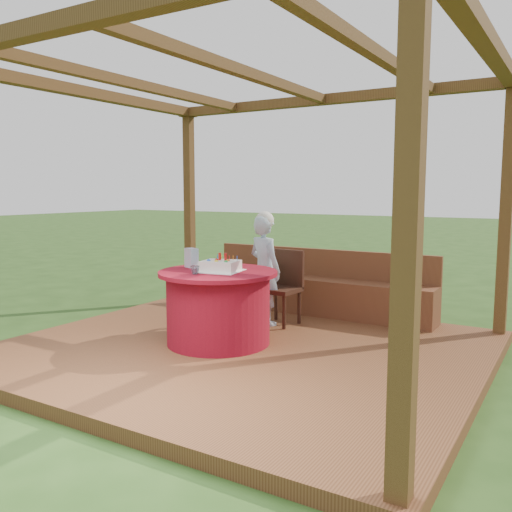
{
  "coord_description": "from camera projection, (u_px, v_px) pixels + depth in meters",
  "views": [
    {
      "loc": [
        2.84,
        -4.44,
        1.67
      ],
      "look_at": [
        0.0,
        0.25,
        1.0
      ],
      "focal_mm": 38.0,
      "sensor_mm": 36.0,
      "label": 1
    }
  ],
  "objects": [
    {
      "name": "gift_bag",
      "position": [
        191.0,
        258.0,
        5.66
      ],
      "size": [
        0.16,
        0.14,
        0.2
      ],
      "primitive_type": "cube",
      "rotation": [
        0.0,
        0.0,
        -0.38
      ],
      "color": "#E493CE",
      "rests_on": "table"
    },
    {
      "name": "pergola",
      "position": [
        242.0,
        112.0,
        5.14
      ],
      "size": [
        4.5,
        4.0,
        2.72
      ],
      "color": "brown",
      "rests_on": "deck"
    },
    {
      "name": "elderly_woman",
      "position": [
        265.0,
        268.0,
        6.23
      ],
      "size": [
        0.54,
        0.44,
        1.31
      ],
      "color": "#8FB6D4",
      "rests_on": "deck"
    },
    {
      "name": "ground",
      "position": [
        243.0,
        357.0,
        5.44
      ],
      "size": [
        60.0,
        60.0,
        0.0
      ],
      "primitive_type": "plane",
      "color": "#244617",
      "rests_on": "ground"
    },
    {
      "name": "deck",
      "position": [
        243.0,
        351.0,
        5.43
      ],
      "size": [
        4.5,
        4.0,
        0.12
      ],
      "primitive_type": "cube",
      "color": "brown",
      "rests_on": "ground"
    },
    {
      "name": "birthday_cake",
      "position": [
        220.0,
        266.0,
        5.4
      ],
      "size": [
        0.47,
        0.47,
        0.18
      ],
      "color": "white",
      "rests_on": "table"
    },
    {
      "name": "chair",
      "position": [
        283.0,
        284.0,
        6.3
      ],
      "size": [
        0.44,
        0.44,
        0.86
      ],
      "color": "#361B11",
      "rests_on": "deck"
    },
    {
      "name": "table",
      "position": [
        218.0,
        307.0,
        5.47
      ],
      "size": [
        1.19,
        1.19,
        0.74
      ],
      "color": "maroon",
      "rests_on": "deck"
    },
    {
      "name": "drinking_glass",
      "position": [
        195.0,
        270.0,
        5.21
      ],
      "size": [
        0.11,
        0.11,
        0.08
      ],
      "primitive_type": "imported",
      "rotation": [
        0.0,
        0.0,
        -0.25
      ],
      "color": "white",
      "rests_on": "table"
    },
    {
      "name": "bench",
      "position": [
        316.0,
        292.0,
        6.85
      ],
      "size": [
        3.0,
        0.42,
        0.8
      ],
      "color": "brown",
      "rests_on": "deck"
    }
  ]
}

